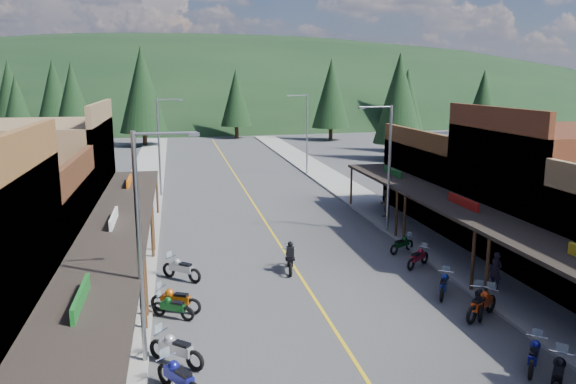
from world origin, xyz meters
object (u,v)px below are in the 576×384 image
pine_8 (18,113)px  bike_west_5 (176,348)px  pine_1 (54,93)px  pine_9 (407,103)px  streetlight_1 (161,143)px  bike_east_8 (418,257)px  bike_west_7 (176,299)px  bike_west_4 (179,376)px  shop_east_3 (460,181)px  pine_3 (236,97)px  bike_east_6 (479,301)px  pine_5 (399,87)px  pine_2 (142,89)px  bike_east_7 (444,284)px  shop_east_2 (551,194)px  streetlight_3 (306,131)px  streetlight_0 (143,239)px  pine_10 (73,101)px  bike_east_3 (558,374)px  pine_7 (10,92)px  bike_east_5 (482,303)px  bike_east_9 (402,243)px  streetlight_2 (387,163)px  bike_west_6 (173,306)px  rider_on_bike (290,259)px  pedestrian_east_a (496,271)px  pedestrian_east_b (385,203)px  bike_east_4 (534,354)px  bike_west_8 (181,268)px  pine_11 (399,99)px  pine_4 (331,93)px  shop_west_3 (42,181)px

pine_8 → bike_west_5: bearing=-71.0°
pine_1 → pine_9: pine_1 is taller
streetlight_1 → bike_east_8: bearing=-57.1°
bike_west_7 → bike_west_4: bearing=-153.6°
shop_east_3 → pine_8: (-35.75, 28.70, 3.44)m
streetlight_1 → pine_3: (10.95, 44.00, 2.02)m
bike_east_6 → pine_5: bearing=96.4°
pine_2 → bike_east_7: 62.81m
bike_east_8 → shop_east_2: bearing=54.5°
streetlight_3 → pine_1: 50.65m
streetlight_0 → bike_west_4: bearing=-65.5°
pine_10 → pine_8: bearing=-111.8°
pine_5 → bike_east_3: pine_5 is taller
pine_7 → bike_west_7: 82.32m
bike_east_5 → bike_east_9: bearing=144.9°
shop_east_3 → streetlight_2: streetlight_2 is taller
bike_west_6 → rider_on_bike: (5.79, 4.63, 0.12)m
pine_8 → pine_7: bearing=105.5°
shop_east_2 → rider_on_bike: size_ratio=4.86×
streetlight_0 → bike_east_3: bearing=-19.2°
pedestrian_east_a → pedestrian_east_b: 14.04m
shop_east_2 → bike_east_4: 13.69m
bike_east_6 → bike_west_8: bearing=177.9°
shop_east_3 → bike_east_3: size_ratio=4.84×
pine_11 → bike_east_7: pine_11 is taller
bike_west_7 → pedestrian_east_b: (14.36, 13.49, 0.47)m
streetlight_0 → pine_1: pine_1 is taller
pine_7 → bike_east_9: pine_7 is taller
pine_11 → bike_west_8: (-25.75, -36.00, -6.54)m
shop_east_2 → streetlight_3: shop_east_2 is taller
bike_west_6 → bike_east_8: 13.06m
shop_east_2 → pine_8: bearing=133.1°
pine_4 → pedestrian_east_a: size_ratio=7.09×
bike_east_8 → pedestrian_east_b: size_ratio=1.05×
streetlight_0 → bike_west_8: 8.94m
bike_east_7 → bike_west_7: bearing=-149.5°
pine_11 → shop_east_2: bearing=-99.7°
pine_4 → bike_east_6: 65.90m
bike_east_4 → pedestrian_east_b: pedestrian_east_b is taller
streetlight_2 → pine_11: (13.05, 30.00, 2.73)m
bike_west_4 → shop_east_2: bearing=-8.0°
pine_11 → bike_east_5: size_ratio=5.39×
pine_1 → pine_7: same height
pine_7 → bike_east_5: pine_7 is taller
pine_5 → pine_10: (-52.00, -22.00, -1.21)m
shop_east_3 → pine_11: pine_11 is taller
streetlight_0 → pine_5: 88.17m
pedestrian_east_a → bike_east_7: bearing=-107.7°
shop_west_3 → bike_west_8: shop_west_3 is taller
bike_east_7 → rider_on_bike: rider_on_bike is taller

